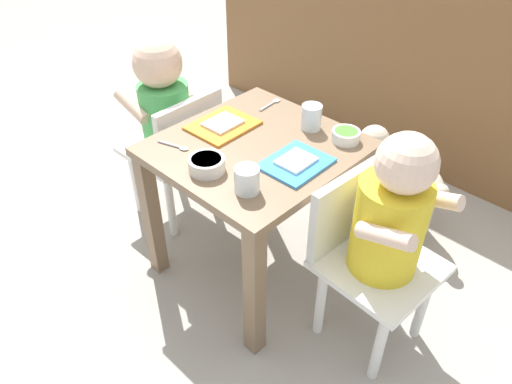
{
  "coord_description": "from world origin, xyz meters",
  "views": [
    {
      "loc": [
        0.82,
        -0.84,
        1.22
      ],
      "look_at": [
        0.0,
        0.0,
        0.31
      ],
      "focal_mm": 34.7,
      "sensor_mm": 36.0,
      "label": 1
    }
  ],
  "objects_px": {
    "dog": "(401,172)",
    "food_tray_right": "(296,163)",
    "food_tray_left": "(223,125)",
    "spoon_by_right_tray": "(176,146)",
    "dining_table": "(256,173)",
    "veggie_bowl_far": "(346,135)",
    "spoon_by_left_tray": "(272,103)",
    "water_cup_left": "(247,181)",
    "seated_child_left": "(167,111)",
    "seated_child_right": "(386,223)",
    "water_cup_right": "(311,119)",
    "cereal_bowl_right_side": "(207,164)"
  },
  "relations": [
    {
      "from": "dog",
      "to": "spoon_by_right_tray",
      "type": "xyz_separation_m",
      "value": [
        -0.35,
        -0.7,
        0.27
      ]
    },
    {
      "from": "seated_child_left",
      "to": "food_tray_right",
      "type": "bearing_deg",
      "value": 0.44
    },
    {
      "from": "seated_child_left",
      "to": "water_cup_left",
      "type": "xyz_separation_m",
      "value": [
        0.54,
        -0.17,
        0.08
      ]
    },
    {
      "from": "dining_table",
      "to": "water_cup_left",
      "type": "distance_m",
      "value": 0.24
    },
    {
      "from": "seated_child_right",
      "to": "spoon_by_right_tray",
      "type": "relative_size",
      "value": 6.89
    },
    {
      "from": "dining_table",
      "to": "spoon_by_left_tray",
      "type": "height_order",
      "value": "spoon_by_left_tray"
    },
    {
      "from": "food_tray_left",
      "to": "food_tray_right",
      "type": "height_order",
      "value": "same"
    },
    {
      "from": "dog",
      "to": "food_tray_left",
      "type": "distance_m",
      "value": 0.68
    },
    {
      "from": "seated_child_left",
      "to": "food_tray_right",
      "type": "relative_size",
      "value": 3.78
    },
    {
      "from": "veggie_bowl_far",
      "to": "spoon_by_left_tray",
      "type": "distance_m",
      "value": 0.3
    },
    {
      "from": "spoon_by_left_tray",
      "to": "spoon_by_right_tray",
      "type": "relative_size",
      "value": 1.01
    },
    {
      "from": "food_tray_left",
      "to": "water_cup_right",
      "type": "height_order",
      "value": "water_cup_right"
    },
    {
      "from": "water_cup_left",
      "to": "seated_child_right",
      "type": "bearing_deg",
      "value": 34.37
    },
    {
      "from": "food_tray_left",
      "to": "spoon_by_left_tray",
      "type": "xyz_separation_m",
      "value": [
        0.01,
        0.2,
        -0.0
      ]
    },
    {
      "from": "dining_table",
      "to": "dog",
      "type": "distance_m",
      "value": 0.59
    },
    {
      "from": "food_tray_left",
      "to": "veggie_bowl_far",
      "type": "height_order",
      "value": "veggie_bowl_far"
    },
    {
      "from": "veggie_bowl_far",
      "to": "water_cup_right",
      "type": "bearing_deg",
      "value": -172.67
    },
    {
      "from": "food_tray_left",
      "to": "spoon_by_right_tray",
      "type": "relative_size",
      "value": 1.94
    },
    {
      "from": "dog",
      "to": "veggie_bowl_far",
      "type": "xyz_separation_m",
      "value": [
        -0.03,
        -0.34,
        0.29
      ]
    },
    {
      "from": "seated_child_right",
      "to": "spoon_by_right_tray",
      "type": "distance_m",
      "value": 0.6
    },
    {
      "from": "dog",
      "to": "spoon_by_right_tray",
      "type": "relative_size",
      "value": 4.26
    },
    {
      "from": "seated_child_left",
      "to": "spoon_by_right_tray",
      "type": "xyz_separation_m",
      "value": [
        0.26,
        -0.16,
        0.05
      ]
    },
    {
      "from": "seated_child_left",
      "to": "dog",
      "type": "distance_m",
      "value": 0.84
    },
    {
      "from": "food_tray_left",
      "to": "water_cup_left",
      "type": "xyz_separation_m",
      "value": [
        0.27,
        -0.17,
        0.02
      ]
    },
    {
      "from": "food_tray_left",
      "to": "water_cup_left",
      "type": "height_order",
      "value": "water_cup_left"
    },
    {
      "from": "seated_child_left",
      "to": "seated_child_right",
      "type": "xyz_separation_m",
      "value": [
        0.83,
        0.03,
        -0.0
      ]
    },
    {
      "from": "water_cup_left",
      "to": "spoon_by_left_tray",
      "type": "bearing_deg",
      "value": 124.99
    },
    {
      "from": "food_tray_left",
      "to": "spoon_by_left_tray",
      "type": "bearing_deg",
      "value": 87.27
    },
    {
      "from": "seated_child_right",
      "to": "food_tray_right",
      "type": "height_order",
      "value": "seated_child_right"
    },
    {
      "from": "water_cup_left",
      "to": "food_tray_left",
      "type": "bearing_deg",
      "value": 147.87
    },
    {
      "from": "food_tray_right",
      "to": "spoon_by_right_tray",
      "type": "height_order",
      "value": "food_tray_right"
    },
    {
      "from": "seated_child_left",
      "to": "seated_child_right",
      "type": "relative_size",
      "value": 0.98
    },
    {
      "from": "food_tray_left",
      "to": "veggie_bowl_far",
      "type": "xyz_separation_m",
      "value": [
        0.31,
        0.19,
        0.01
      ]
    },
    {
      "from": "seated_child_right",
      "to": "cereal_bowl_right_side",
      "type": "relative_size",
      "value": 7.08
    },
    {
      "from": "cereal_bowl_right_side",
      "to": "spoon_by_left_tray",
      "type": "relative_size",
      "value": 0.96
    },
    {
      "from": "dining_table",
      "to": "water_cup_left",
      "type": "height_order",
      "value": "water_cup_left"
    },
    {
      "from": "water_cup_right",
      "to": "seated_child_left",
      "type": "bearing_deg",
      "value": -159.02
    },
    {
      "from": "food_tray_left",
      "to": "food_tray_right",
      "type": "xyz_separation_m",
      "value": [
        0.28,
        0.0,
        0.0
      ]
    },
    {
      "from": "seated_child_left",
      "to": "veggie_bowl_far",
      "type": "xyz_separation_m",
      "value": [
        0.58,
        0.19,
        0.07
      ]
    },
    {
      "from": "seated_child_left",
      "to": "veggie_bowl_far",
      "type": "bearing_deg",
      "value": 18.42
    },
    {
      "from": "cereal_bowl_right_side",
      "to": "seated_child_right",
      "type": "bearing_deg",
      "value": 26.1
    },
    {
      "from": "food_tray_left",
      "to": "spoon_by_right_tray",
      "type": "bearing_deg",
      "value": -93.45
    },
    {
      "from": "seated_child_left",
      "to": "water_cup_right",
      "type": "distance_m",
      "value": 0.5
    },
    {
      "from": "food_tray_right",
      "to": "water_cup_right",
      "type": "height_order",
      "value": "water_cup_right"
    },
    {
      "from": "spoon_by_right_tray",
      "to": "cereal_bowl_right_side",
      "type": "bearing_deg",
      "value": -5.59
    },
    {
      "from": "cereal_bowl_right_side",
      "to": "dog",
      "type": "bearing_deg",
      "value": 74.2
    },
    {
      "from": "water_cup_left",
      "to": "seated_child_left",
      "type": "bearing_deg",
      "value": 163.0
    },
    {
      "from": "food_tray_right",
      "to": "dog",
      "type": "bearing_deg",
      "value": 84.27
    },
    {
      "from": "dog",
      "to": "food_tray_right",
      "type": "xyz_separation_m",
      "value": [
        -0.05,
        -0.53,
        0.27
      ]
    },
    {
      "from": "dining_table",
      "to": "cereal_bowl_right_side",
      "type": "relative_size",
      "value": 5.52
    }
  ]
}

